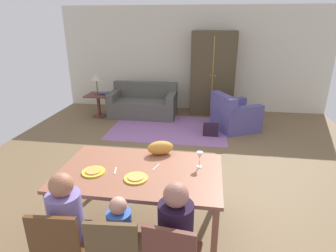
# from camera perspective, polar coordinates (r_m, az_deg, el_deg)

# --- Properties ---
(ground_plane) EXTENTS (7.06, 6.36, 0.02)m
(ground_plane) POSITION_cam_1_polar(r_m,az_deg,el_deg) (5.03, 1.99, -6.94)
(ground_plane) COLOR brown
(back_wall) EXTENTS (7.06, 0.10, 2.70)m
(back_wall) POSITION_cam_1_polar(r_m,az_deg,el_deg) (7.75, 4.97, 13.28)
(back_wall) COLOR beige
(back_wall) RESTS_ON ground_plane
(dining_table) EXTENTS (1.78, 1.08, 0.76)m
(dining_table) POSITION_cam_1_polar(r_m,az_deg,el_deg) (3.19, -5.63, -9.98)
(dining_table) COLOR #925941
(dining_table) RESTS_ON ground_plane
(plate_near_man) EXTENTS (0.25, 0.25, 0.02)m
(plate_near_man) POSITION_cam_1_polar(r_m,az_deg,el_deg) (3.20, -14.86, -8.97)
(plate_near_man) COLOR yellow
(plate_near_man) RESTS_ON dining_table
(pizza_near_man) EXTENTS (0.17, 0.17, 0.01)m
(pizza_near_man) POSITION_cam_1_polar(r_m,az_deg,el_deg) (3.19, -14.88, -8.74)
(pizza_near_man) COLOR gold
(pizza_near_man) RESTS_ON plate_near_man
(plate_near_child) EXTENTS (0.25, 0.25, 0.02)m
(plate_near_child) POSITION_cam_1_polar(r_m,az_deg,el_deg) (3.00, -6.51, -10.47)
(plate_near_child) COLOR yellow
(plate_near_child) RESTS_ON dining_table
(pizza_near_child) EXTENTS (0.17, 0.17, 0.01)m
(pizza_near_child) POSITION_cam_1_polar(r_m,az_deg,el_deg) (2.99, -6.52, -10.22)
(pizza_near_child) COLOR #E29F4B
(pizza_near_child) RESTS_ON plate_near_child
(wine_glass) EXTENTS (0.07, 0.07, 0.19)m
(wine_glass) POSITION_cam_1_polar(r_m,az_deg,el_deg) (3.17, 6.43, -6.12)
(wine_glass) COLOR silver
(wine_glass) RESTS_ON dining_table
(fork) EXTENTS (0.05, 0.15, 0.01)m
(fork) POSITION_cam_1_polar(r_m,az_deg,el_deg) (3.18, -10.62, -8.89)
(fork) COLOR silver
(fork) RESTS_ON dining_table
(knife) EXTENTS (0.06, 0.17, 0.01)m
(knife) POSITION_cam_1_polar(r_m,az_deg,el_deg) (3.21, -2.43, -8.29)
(knife) COLOR silver
(knife) RESTS_ON dining_table
(dining_chair_man) EXTENTS (0.45, 0.45, 0.87)m
(dining_chair_man) POSITION_cam_1_polar(r_m,az_deg,el_deg) (2.79, -20.75, -21.61)
(dining_chair_man) COLOR #593419
(dining_chair_man) RESTS_ON ground_plane
(person_man) EXTENTS (0.30, 0.41, 1.11)m
(person_man) POSITION_cam_1_polar(r_m,az_deg,el_deg) (2.89, -19.27, -19.10)
(person_man) COLOR #293C54
(person_man) RESTS_ON ground_plane
(dining_chair_child) EXTENTS (0.45, 0.45, 0.87)m
(dining_chair_child) POSITION_cam_1_polar(r_m,az_deg,el_deg) (2.62, -10.45, -23.71)
(dining_chair_child) COLOR brown
(dining_chair_child) RESTS_ON ground_plane
(person_child) EXTENTS (0.22, 0.30, 0.92)m
(person_child) POSITION_cam_1_polar(r_m,az_deg,el_deg) (2.78, -9.37, -22.21)
(person_child) COLOR #3D3F44
(person_child) RESTS_ON ground_plane
(person_woman) EXTENTS (0.31, 0.41, 1.11)m
(person_woman) POSITION_cam_1_polar(r_m,az_deg,el_deg) (2.64, 1.71, -22.20)
(person_woman) COLOR #3A4243
(person_woman) RESTS_ON ground_plane
(cat) EXTENTS (0.36, 0.26, 0.17)m
(cat) POSITION_cam_1_polar(r_m,az_deg,el_deg) (3.47, -1.56, -4.42)
(cat) COLOR gold
(cat) RESTS_ON dining_table
(area_rug) EXTENTS (2.60, 1.80, 0.01)m
(area_rug) POSITION_cam_1_polar(r_m,az_deg,el_deg) (6.47, 0.14, -0.41)
(area_rug) COLOR #91609A
(area_rug) RESTS_ON ground_plane
(couch) EXTENTS (1.68, 0.86, 0.82)m
(couch) POSITION_cam_1_polar(r_m,az_deg,el_deg) (7.32, -5.01, 4.48)
(couch) COLOR #525049
(couch) RESTS_ON ground_plane
(armchair) EXTENTS (1.15, 1.15, 0.82)m
(armchair) POSITION_cam_1_polar(r_m,az_deg,el_deg) (6.49, 13.18, 2.07)
(armchair) COLOR #514A88
(armchair) RESTS_ON ground_plane
(armoire) EXTENTS (1.10, 0.59, 2.10)m
(armoire) POSITION_cam_1_polar(r_m,az_deg,el_deg) (7.39, 9.03, 10.41)
(armoire) COLOR #483C26
(armoire) RESTS_ON ground_plane
(side_table) EXTENTS (0.56, 0.56, 0.58)m
(side_table) POSITION_cam_1_polar(r_m,az_deg,el_deg) (7.40, -13.91, 4.72)
(side_table) COLOR brown
(side_table) RESTS_ON ground_plane
(table_lamp) EXTENTS (0.26, 0.26, 0.54)m
(table_lamp) POSITION_cam_1_polar(r_m,az_deg,el_deg) (7.26, -14.34, 9.52)
(table_lamp) COLOR #433532
(table_lamp) RESTS_ON side_table
(book_lower) EXTENTS (0.22, 0.16, 0.03)m
(book_lower) POSITION_cam_1_polar(r_m,az_deg,el_deg) (7.31, -12.48, 6.42)
(book_lower) COLOR maroon
(book_lower) RESTS_ON side_table
(book_upper) EXTENTS (0.22, 0.16, 0.03)m
(book_upper) POSITION_cam_1_polar(r_m,az_deg,el_deg) (7.28, -12.66, 6.58)
(book_upper) COLOR #31537B
(book_upper) RESTS_ON book_lower
(handbag) EXTENTS (0.32, 0.16, 0.26)m
(handbag) POSITION_cam_1_polar(r_m,az_deg,el_deg) (6.08, 8.63, -0.76)
(handbag) COLOR black
(handbag) RESTS_ON ground_plane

